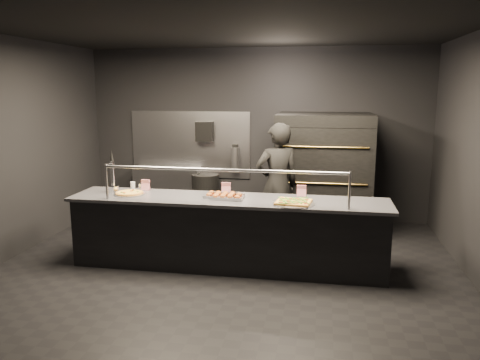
# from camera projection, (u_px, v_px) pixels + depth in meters

# --- Properties ---
(room) EXTENTS (6.04, 6.00, 3.00)m
(room) POSITION_uv_depth(u_px,v_px,m) (226.00, 153.00, 5.92)
(room) COLOR black
(room) RESTS_ON ground
(service_counter) EXTENTS (4.10, 0.78, 1.37)m
(service_counter) POSITION_uv_depth(u_px,v_px,m) (228.00, 232.00, 6.07)
(service_counter) COLOR black
(service_counter) RESTS_ON ground
(pizza_oven) EXTENTS (1.50, 1.23, 1.91)m
(pizza_oven) POSITION_uv_depth(u_px,v_px,m) (323.00, 172.00, 7.60)
(pizza_oven) COLOR black
(pizza_oven) RESTS_ON ground
(prep_shelf) EXTENTS (1.20, 0.35, 0.90)m
(prep_shelf) POSITION_uv_depth(u_px,v_px,m) (168.00, 191.00, 8.59)
(prep_shelf) COLOR #99999E
(prep_shelf) RESTS_ON ground
(towel_dispenser) EXTENTS (0.30, 0.20, 0.35)m
(towel_dispenser) POSITION_uv_depth(u_px,v_px,m) (205.00, 131.00, 8.32)
(towel_dispenser) COLOR black
(towel_dispenser) RESTS_ON room
(fire_extinguisher) EXTENTS (0.14, 0.14, 0.51)m
(fire_extinguisher) POSITION_uv_depth(u_px,v_px,m) (235.00, 159.00, 8.33)
(fire_extinguisher) COLOR #B2B2B7
(fire_extinguisher) RESTS_ON room
(beer_tap) EXTENTS (0.15, 0.21, 0.57)m
(beer_tap) POSITION_uv_depth(u_px,v_px,m) (113.00, 180.00, 6.31)
(beer_tap) COLOR silver
(beer_tap) RESTS_ON service_counter
(round_pizza) EXTENTS (0.42, 0.42, 0.03)m
(round_pizza) POSITION_uv_depth(u_px,v_px,m) (129.00, 193.00, 6.20)
(round_pizza) COLOR silver
(round_pizza) RESTS_ON service_counter
(slider_tray_a) EXTENTS (0.43, 0.33, 0.07)m
(slider_tray_a) POSITION_uv_depth(u_px,v_px,m) (221.00, 195.00, 6.05)
(slider_tray_a) COLOR silver
(slider_tray_a) RESTS_ON service_counter
(slider_tray_b) EXTENTS (0.43, 0.33, 0.07)m
(slider_tray_b) POSITION_uv_depth(u_px,v_px,m) (227.00, 196.00, 5.97)
(slider_tray_b) COLOR silver
(slider_tray_b) RESTS_ON service_counter
(square_pizza) EXTENTS (0.52, 0.52, 0.05)m
(square_pizza) POSITION_uv_depth(u_px,v_px,m) (293.00, 202.00, 5.69)
(square_pizza) COLOR silver
(square_pizza) RESTS_ON service_counter
(condiment_jar) EXTENTS (0.17, 0.07, 0.11)m
(condiment_jar) POSITION_uv_depth(u_px,v_px,m) (135.00, 186.00, 6.48)
(condiment_jar) COLOR silver
(condiment_jar) RESTS_ON service_counter
(tent_cards) EXTENTS (2.26, 0.04, 0.15)m
(tent_cards) POSITION_uv_depth(u_px,v_px,m) (223.00, 188.00, 6.26)
(tent_cards) COLOR white
(tent_cards) RESTS_ON service_counter
(trash_bin) EXTENTS (0.48, 0.48, 0.80)m
(trash_bin) POSITION_uv_depth(u_px,v_px,m) (205.00, 196.00, 8.37)
(trash_bin) COLOR black
(trash_bin) RESTS_ON ground
(worker) EXTENTS (0.79, 0.69, 1.82)m
(worker) POSITION_uv_depth(u_px,v_px,m) (277.00, 184.00, 6.91)
(worker) COLOR black
(worker) RESTS_ON ground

